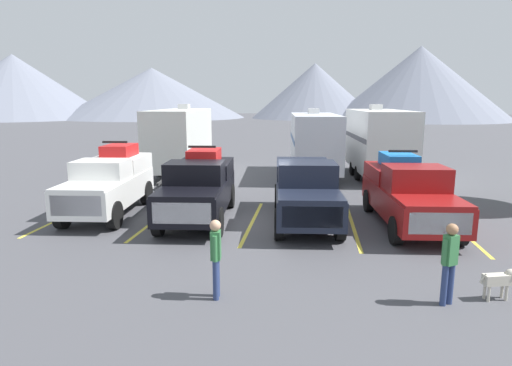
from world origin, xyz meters
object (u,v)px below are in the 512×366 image
object	(u,v)px
camper_trailer_a	(181,137)
pickup_truck_d	(408,192)
pickup_truck_a	(110,182)
pickup_truck_b	(199,186)
camper_trailer_c	(378,140)
pickup_truck_c	(305,189)
camper_trailer_b	(314,141)
person_a	(216,254)
dog	(501,279)
person_b	(450,259)

from	to	relation	value
camper_trailer_a	pickup_truck_d	bearing A→B (deg)	-40.70
pickup_truck_a	pickup_truck_b	distance (m)	3.50
camper_trailer_c	pickup_truck_b	bearing A→B (deg)	-128.91
pickup_truck_c	camper_trailer_b	bearing A→B (deg)	88.05
pickup_truck_c	person_a	xyz separation A→B (m)	(-1.77, -6.35, -0.14)
camper_trailer_a	person_a	size ratio (longest dim) A/B	5.27
person_a	pickup_truck_c	bearing A→B (deg)	74.43
pickup_truck_d	camper_trailer_b	xyz separation A→B (m)	(-3.14, 9.15, 0.82)
camper_trailer_a	pickup_truck_c	bearing A→B (deg)	-51.72
dog	pickup_truck_c	bearing A→B (deg)	127.02
pickup_truck_a	camper_trailer_a	bearing A→B (deg)	90.44
camper_trailer_b	person_a	world-z (taller)	camper_trailer_b
pickup_truck_c	person_a	size ratio (longest dim) A/B	3.41
pickup_truck_c	person_a	distance (m)	6.59
camper_trailer_b	person_b	distance (m)	15.46
dog	camper_trailer_b	bearing A→B (deg)	104.93
camper_trailer_c	dog	size ratio (longest dim) A/B	9.77
pickup_truck_d	camper_trailer_b	bearing A→B (deg)	108.96
pickup_truck_a	pickup_truck_d	xyz separation A→B (m)	(10.70, -0.12, -0.07)
pickup_truck_b	camper_trailer_c	xyz separation A→B (m)	(7.50, 9.29, 0.90)
pickup_truck_a	camper_trailer_a	size ratio (longest dim) A/B	0.59
person_a	dog	bearing A→B (deg)	6.68
pickup_truck_d	person_a	world-z (taller)	pickup_truck_d
person_b	dog	bearing A→B (deg)	17.90
pickup_truck_b	person_a	xyz separation A→B (m)	(1.99, -6.19, -0.18)
pickup_truck_c	dog	xyz separation A→B (m)	(4.26, -5.64, -0.69)
camper_trailer_b	person_a	distance (m)	15.67
camper_trailer_c	pickup_truck_c	bearing A→B (deg)	-112.26
camper_trailer_b	pickup_truck_b	bearing A→B (deg)	-113.62
pickup_truck_a	dog	world-z (taller)	pickup_truck_a
camper_trailer_a	camper_trailer_c	world-z (taller)	camper_trailer_c
camper_trailer_b	pickup_truck_a	bearing A→B (deg)	-129.93
camper_trailer_a	person_b	distance (m)	18.51
camper_trailer_a	dog	world-z (taller)	camper_trailer_a
pickup_truck_b	pickup_truck_c	bearing A→B (deg)	2.43
camper_trailer_b	camper_trailer_c	bearing A→B (deg)	-0.36
pickup_truck_d	person_b	bearing A→B (deg)	-93.79
camper_trailer_a	camper_trailer_b	distance (m)	7.63
pickup_truck_a	pickup_truck_d	distance (m)	10.70
camper_trailer_b	person_a	xyz separation A→B (m)	(-2.08, -15.50, -0.96)
pickup_truck_a	camper_trailer_c	world-z (taller)	camper_trailer_c
pickup_truck_a	camper_trailer_c	distance (m)	14.23
pickup_truck_a	pickup_truck_c	xyz separation A→B (m)	(7.25, -0.12, -0.06)
pickup_truck_a	camper_trailer_c	bearing A→B (deg)	39.36
pickup_truck_b	camper_trailer_a	distance (m)	10.12
camper_trailer_b	camper_trailer_c	size ratio (longest dim) A/B	1.00
dog	camper_trailer_a	bearing A→B (deg)	127.81
person_b	dog	world-z (taller)	person_b
pickup_truck_b	pickup_truck_c	distance (m)	3.77
pickup_truck_c	person_b	distance (m)	6.76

